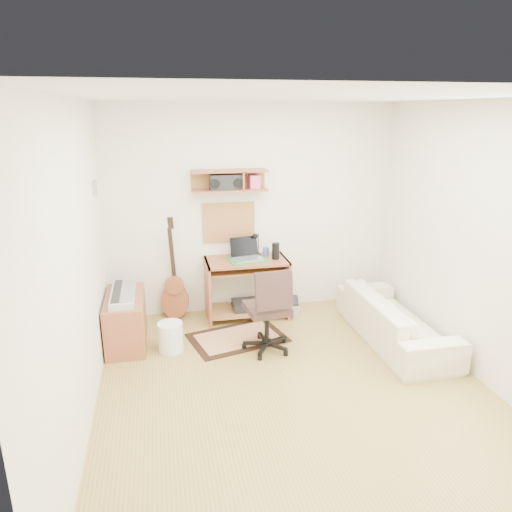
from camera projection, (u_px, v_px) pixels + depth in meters
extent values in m
cube|color=#A48744|center=(295.00, 390.00, 4.43)|extent=(3.60, 4.00, 0.01)
cube|color=white|center=(303.00, 96.00, 3.66)|extent=(3.60, 4.00, 0.01)
cube|color=white|center=(252.00, 210.00, 5.92)|extent=(3.60, 0.01, 2.60)
cube|color=white|center=(76.00, 271.00, 3.70)|extent=(0.01, 4.00, 2.60)
cube|color=white|center=(485.00, 245.00, 4.40)|extent=(0.01, 4.00, 2.60)
cube|color=#9C5437|center=(230.00, 181.00, 5.63)|extent=(0.90, 0.25, 0.26)
cube|color=#A88254|center=(229.00, 222.00, 5.88)|extent=(0.64, 0.03, 0.49)
cube|color=#4C8CBF|center=(95.00, 188.00, 4.98)|extent=(0.02, 0.20, 0.15)
cylinder|color=black|center=(276.00, 251.00, 5.79)|extent=(0.09, 0.09, 0.20)
cylinder|color=#3752A5|center=(266.00, 252.00, 5.93)|extent=(0.08, 0.08, 0.11)
cube|color=black|center=(226.00, 182.00, 5.62)|extent=(0.38, 0.17, 0.19)
cube|color=beige|center=(238.00, 337.00, 5.42)|extent=(1.19, 0.93, 0.01)
cube|color=#9C5437|center=(126.00, 320.00, 5.25)|extent=(0.40, 0.90, 0.55)
cube|color=#B2B5BA|center=(123.00, 294.00, 5.16)|extent=(0.25, 0.80, 0.07)
cylinder|color=white|center=(171.00, 337.00, 5.11)|extent=(0.34, 0.34, 0.32)
cube|color=#A5A8AA|center=(282.00, 305.00, 6.12)|extent=(0.49, 0.42, 0.16)
imported|color=beige|center=(395.00, 311.00, 5.29)|extent=(0.52, 1.78, 0.70)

